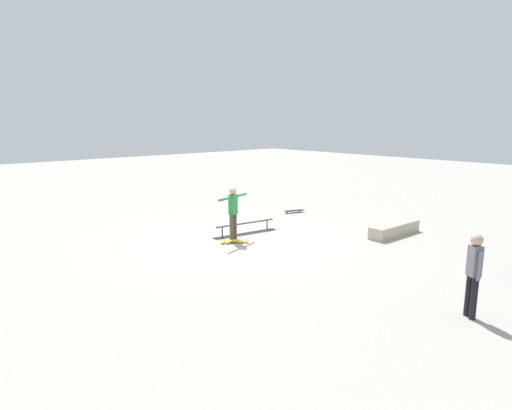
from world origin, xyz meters
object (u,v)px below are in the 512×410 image
object	(u,v)px
skateboard_main	(234,241)
loose_skateboard_black	(294,211)
skater_main	(233,210)
skate_ledge	(395,229)
bystander_grey_shirt	(474,271)
grind_rail	(245,229)

from	to	relation	value
skateboard_main	loose_skateboard_black	world-z (taller)	same
skater_main	skateboard_main	world-z (taller)	skater_main
loose_skateboard_black	skate_ledge	bearing A→B (deg)	107.50
skate_ledge	bystander_grey_shirt	bearing A→B (deg)	44.16
skate_ledge	bystander_grey_shirt	distance (m)	5.78
skate_ledge	skater_main	xyz separation A→B (m)	(4.19, -2.77, 0.76)
grind_rail	skate_ledge	xyz separation A→B (m)	(-3.37, 3.19, 0.03)
skater_main	loose_skateboard_black	size ratio (longest dim) A/B	1.98
skate_ledge	loose_skateboard_black	bearing A→B (deg)	-91.35
grind_rail	skateboard_main	xyz separation A→B (m)	(0.91, 0.57, -0.08)
skate_ledge	skateboard_main	world-z (taller)	skate_ledge
skateboard_main	loose_skateboard_black	distance (m)	4.73
skate_ledge	loose_skateboard_black	world-z (taller)	skate_ledge
grind_rail	bystander_grey_shirt	world-z (taller)	bystander_grey_shirt
grind_rail	skater_main	world-z (taller)	skater_main
skater_main	loose_skateboard_black	bearing A→B (deg)	-175.20
skateboard_main	bystander_grey_shirt	bearing A→B (deg)	122.90
grind_rail	bystander_grey_shirt	bearing A→B (deg)	92.43
skate_ledge	skater_main	bearing A→B (deg)	-33.53
bystander_grey_shirt	skater_main	bearing A→B (deg)	33.98
skateboard_main	skate_ledge	bearing A→B (deg)	-179.95
grind_rail	skate_ledge	distance (m)	4.64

